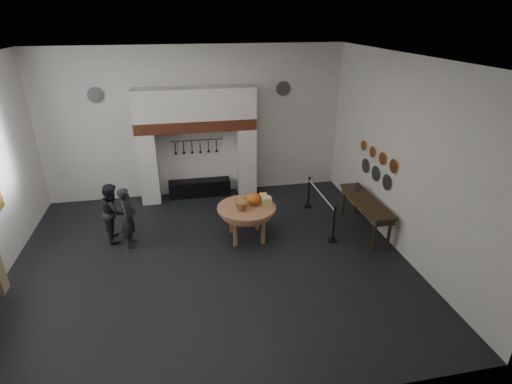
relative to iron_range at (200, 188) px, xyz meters
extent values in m
cube|color=black|center=(0.00, -3.72, -0.25)|extent=(9.00, 8.00, 0.02)
cube|color=silver|center=(0.00, -3.72, 4.25)|extent=(9.00, 8.00, 0.02)
cube|color=silver|center=(0.00, 0.28, 2.00)|extent=(9.00, 0.02, 4.50)
cube|color=silver|center=(0.00, -7.72, 2.00)|extent=(9.00, 0.02, 4.50)
cube|color=silver|center=(4.50, -3.72, 2.00)|extent=(0.02, 8.00, 4.50)
cube|color=silver|center=(-1.48, -0.07, 0.82)|extent=(0.55, 0.70, 2.15)
cube|color=silver|center=(1.48, -0.07, 0.82)|extent=(0.55, 0.70, 2.15)
cube|color=#9E442B|center=(0.00, -0.07, 2.06)|extent=(3.50, 0.72, 0.32)
cube|color=silver|center=(0.00, -0.07, 2.67)|extent=(3.50, 0.70, 0.90)
cube|color=black|center=(0.00, 0.00, 0.00)|extent=(1.90, 0.45, 0.50)
cylinder|color=black|center=(0.00, 0.20, 1.50)|extent=(1.60, 0.02, 0.02)
cylinder|color=#B77956|center=(1.00, -2.85, 0.59)|extent=(1.79, 1.79, 0.07)
ellipsoid|color=orange|center=(1.20, -2.75, 0.78)|extent=(0.36, 0.36, 0.31)
cube|color=#E7CB8A|center=(1.50, -2.90, 0.74)|extent=(0.22, 0.22, 0.24)
cube|color=#EEDB8E|center=(1.48, -2.60, 0.72)|extent=(0.18, 0.18, 0.20)
cone|color=olive|center=(0.85, -3.00, 0.73)|extent=(0.39, 0.39, 0.22)
ellipsoid|color=#AD7A3D|center=(0.90, -2.50, 0.69)|extent=(0.31, 0.18, 0.13)
imported|color=black|center=(-1.87, -2.65, 0.52)|extent=(0.40, 0.58, 1.54)
imported|color=black|center=(-2.27, -2.25, 0.50)|extent=(0.67, 0.80, 1.51)
cube|color=#3A2B15|center=(4.10, -3.10, 0.62)|extent=(0.55, 2.20, 0.06)
cylinder|color=#4D4D52|center=(4.10, -2.50, 0.76)|extent=(0.12, 0.12, 0.22)
cylinder|color=#C6662D|center=(4.46, -3.52, 1.70)|extent=(0.03, 0.34, 0.34)
cylinder|color=#C6662D|center=(4.46, -2.97, 1.70)|extent=(0.03, 0.32, 0.32)
cylinder|color=#C6662D|center=(4.46, -2.42, 1.70)|extent=(0.03, 0.30, 0.30)
cylinder|color=#C6662D|center=(4.46, -1.87, 1.70)|extent=(0.03, 0.28, 0.28)
cylinder|color=#4C4C51|center=(4.46, -3.32, 1.20)|extent=(0.03, 0.40, 0.40)
cylinder|color=#4C4C51|center=(4.46, -2.72, 1.20)|extent=(0.03, 0.40, 0.40)
cylinder|color=#4C4C51|center=(4.46, -2.12, 1.20)|extent=(0.03, 0.40, 0.40)
cylinder|color=#4C4C51|center=(-2.70, 0.24, 2.95)|extent=(0.44, 0.03, 0.44)
cylinder|color=#4C4C51|center=(2.70, 0.24, 2.95)|extent=(0.44, 0.03, 0.44)
cylinder|color=black|center=(3.10, -3.45, 0.20)|extent=(0.05, 0.05, 0.90)
cylinder|color=black|center=(3.10, -1.45, 0.20)|extent=(0.05, 0.05, 0.90)
cylinder|color=silver|center=(3.10, -2.45, 0.60)|extent=(0.04, 2.00, 0.04)
camera|label=1|loc=(-0.50, -11.63, 5.04)|focal=28.00mm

